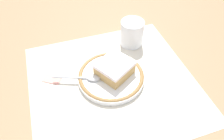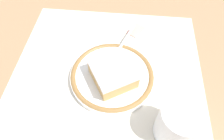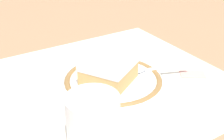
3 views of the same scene
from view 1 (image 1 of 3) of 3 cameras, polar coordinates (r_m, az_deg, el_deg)
The scene contains 8 objects.
ground_plane at distance 0.61m, azimuth 0.15°, elevation -3.24°, with size 2.40×2.40×0.00m, color #9E7551.
placemat at distance 0.61m, azimuth 0.15°, elevation -3.20°, with size 0.45×0.44×0.00m, color beige.
plate at distance 0.61m, azimuth 0.00°, elevation -1.63°, with size 0.19×0.19×0.02m.
cake_slice at distance 0.59m, azimuth 0.70°, elevation 0.42°, with size 0.12×0.12×0.04m.
spoon at distance 0.59m, azimuth -6.57°, elevation -2.06°, with size 0.13×0.06×0.01m.
cup at distance 0.70m, azimuth 5.28°, elevation 9.43°, with size 0.07×0.07×0.08m.
napkin at distance 0.57m, azimuth 12.80°, elevation -9.70°, with size 0.09×0.12×0.00m, color white.
sugar_packet at distance 0.63m, azimuth -15.62°, elevation -2.22°, with size 0.05×0.03×0.01m, color #E5998C.
Camera 1 is at (-0.12, -0.37, 0.47)m, focal length 34.43 mm.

